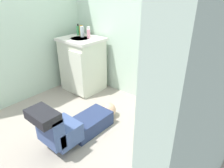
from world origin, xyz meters
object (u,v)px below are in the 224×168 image
Objects in this scene: faucet at (88,33)px; tissue_box at (197,62)px; vanity_cabinet at (83,64)px; bottle_pink at (89,34)px; paper_towel_roll at (149,125)px; bottle_white at (89,32)px; bottle_amber at (81,31)px; soap_dispenser at (78,30)px; toilet at (191,103)px; person_plumber at (77,124)px; toiletry_bag at (212,65)px; bottle_clear at (82,32)px.

tissue_box is at bearing -1.25° from faucet.
vanity_cabinet is 0.47m from faucet.
bottle_pink is 0.53× the size of paper_towel_roll.
bottle_white reaches higher than vanity_cabinet.
bottle_amber reaches higher than bottle_white.
soap_dispenser is (-0.19, -0.02, 0.02)m from faucet.
faucet is 0.42× the size of paper_towel_roll.
soap_dispenser reaches higher than toilet.
toiletry_bag is (0.97, 0.96, 0.63)m from person_plumber.
tissue_box is (-0.04, 0.09, 0.43)m from toilet.
tissue_box is (0.82, 0.96, 0.62)m from person_plumber.
tissue_box reaches higher than toilet.
faucet is 0.66× the size of bottle_amber.
bottle_amber is 1.73m from paper_towel_roll.
toilet is at bearing -63.57° from tissue_box.
bottle_clear reaches higher than person_plumber.
soap_dispenser reaches higher than tissue_box.
toilet is 7.50× the size of faucet.
toiletry_bag reaches higher than tissue_box.
bottle_clear is (-0.04, 0.07, 0.48)m from vanity_cabinet.
bottle_white reaches higher than toilet.
person_plumber is 4.84× the size of tissue_box.
bottle_white is 1.61m from paper_towel_roll.
person_plumber is 0.80m from paper_towel_roll.
soap_dispenser is 1.09× the size of bottle_clear.
bottle_clear reaches higher than tissue_box.
bottle_white is 0.64× the size of paper_towel_roll.
person_plumber is at bearing -46.50° from vanity_cabinet.
toiletry_bag is 0.82× the size of bottle_clear.
bottle_pink is at bearing -13.10° from bottle_amber.
toilet is 4.93× the size of bottle_clear.
bottle_amber reaches higher than tissue_box.
soap_dispenser reaches higher than bottle_pink.
soap_dispenser reaches higher than bottle_clear.
faucet reaches higher than person_plumber.
soap_dispenser is (-0.19, 0.13, 0.47)m from vanity_cabinet.
bottle_amber is at bearing 176.97° from toilet.
faucet is 1.46m from person_plumber.
vanity_cabinet is at bearing 167.73° from paper_towel_roll.
toiletry_bag is at bearing 45.35° from paper_towel_roll.
tissue_box is 0.84m from paper_towel_roll.
toilet reaches higher than paper_towel_roll.
bottle_clear is (-1.72, 0.05, 0.53)m from toilet.
person_plumber is 1.57m from soap_dispenser.
soap_dispenser is at bearing 158.82° from bottle_clear.
bottle_clear reaches higher than paper_towel_roll.
bottle_amber is (-1.90, 0.00, 0.09)m from toiletry_bag.
faucet is at bearing 129.13° from person_plumber.
soap_dispenser is 0.29m from bottle_pink.
bottle_pink reaches higher than faucet.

